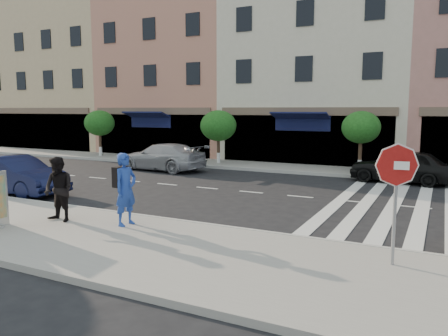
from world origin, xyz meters
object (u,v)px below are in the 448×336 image
photographer (126,189)px  car_far_mid (402,166)px  stop_sign (396,177)px  walker (59,189)px  car_far_left (162,157)px  car_near_mid (15,175)px

photographer → car_far_mid: photographer is taller
stop_sign → photographer: stop_sign is taller
walker → car_far_left: 11.47m
stop_sign → walker: 8.75m
car_near_mid → car_far_left: 8.20m
stop_sign → car_far_left: bearing=136.6°
walker → stop_sign: bearing=5.0°
car_near_mid → car_far_left: car_near_mid is taller
stop_sign → photographer: size_ratio=1.26×
photographer → car_near_mid: size_ratio=0.44×
walker → car_far_left: (-3.99, 10.75, -0.33)m
stop_sign → car_near_mid: bearing=166.8°
walker → car_far_mid: bearing=58.9°
car_near_mid → walker: bearing=-116.6°
photographer → car_far_left: bearing=35.7°
walker → car_far_mid: (7.87, 12.22, -0.30)m
photographer → walker: 1.99m
stop_sign → car_near_mid: (-13.91, 2.14, -1.20)m
car_far_mid → walker: bearing=-29.0°
car_near_mid → car_far_mid: (13.10, 9.57, 0.01)m
photographer → walker: bearing=111.0°
stop_sign → photographer: bearing=175.3°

